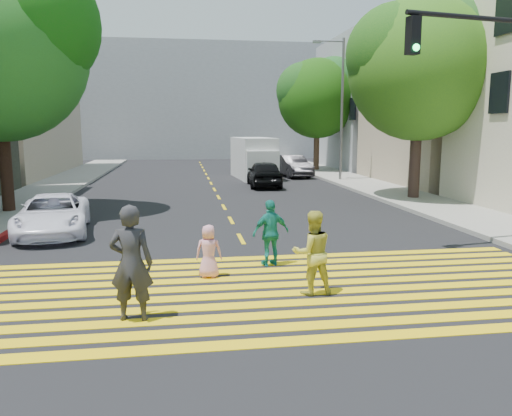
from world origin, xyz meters
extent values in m
plane|color=black|center=(0.00, 0.00, 0.00)|extent=(120.00, 120.00, 0.00)
cube|color=gray|center=(-8.50, 22.00, 0.07)|extent=(3.00, 40.00, 0.15)
cube|color=gray|center=(8.50, 15.00, 0.07)|extent=(3.00, 60.00, 0.15)
cube|color=yellow|center=(0.00, -1.20, 0.01)|extent=(13.40, 0.35, 0.01)
cube|color=yellow|center=(0.00, -0.65, 0.01)|extent=(13.40, 0.35, 0.01)
cube|color=yellow|center=(0.00, -0.10, 0.01)|extent=(13.40, 0.35, 0.01)
cube|color=yellow|center=(0.00, 0.45, 0.01)|extent=(13.40, 0.35, 0.01)
cube|color=yellow|center=(0.00, 1.00, 0.01)|extent=(13.40, 0.35, 0.01)
cube|color=yellow|center=(0.00, 1.55, 0.01)|extent=(13.40, 0.35, 0.01)
cube|color=yellow|center=(0.00, 2.10, 0.01)|extent=(13.40, 0.35, 0.01)
cube|color=yellow|center=(0.00, 2.65, 0.01)|extent=(13.40, 0.35, 0.01)
cube|color=yellow|center=(0.00, 3.20, 0.01)|extent=(13.40, 0.35, 0.01)
cube|color=yellow|center=(0.00, 3.75, 0.01)|extent=(13.40, 0.35, 0.01)
cube|color=yellow|center=(0.00, 6.00, 0.01)|extent=(0.12, 1.40, 0.01)
cube|color=yellow|center=(0.00, 9.00, 0.01)|extent=(0.12, 1.40, 0.01)
cube|color=yellow|center=(0.00, 12.00, 0.01)|extent=(0.12, 1.40, 0.01)
cube|color=yellow|center=(0.00, 15.00, 0.01)|extent=(0.12, 1.40, 0.01)
cube|color=yellow|center=(0.00, 18.00, 0.01)|extent=(0.12, 1.40, 0.01)
cube|color=yellow|center=(0.00, 21.00, 0.01)|extent=(0.12, 1.40, 0.01)
cube|color=yellow|center=(0.00, 24.00, 0.01)|extent=(0.12, 1.40, 0.01)
cube|color=yellow|center=(0.00, 27.00, 0.01)|extent=(0.12, 1.40, 0.01)
cube|color=yellow|center=(0.00, 30.00, 0.01)|extent=(0.12, 1.40, 0.01)
cube|color=yellow|center=(0.00, 33.00, 0.01)|extent=(0.12, 1.40, 0.01)
cube|color=yellow|center=(0.00, 36.00, 0.01)|extent=(0.12, 1.40, 0.01)
cube|color=yellow|center=(0.00, 39.00, 0.01)|extent=(0.12, 1.40, 0.01)
cube|color=tan|center=(15.00, 19.00, 5.00)|extent=(10.00, 10.00, 10.00)
cube|color=gray|center=(15.00, 30.00, 5.00)|extent=(10.00, 10.00, 10.00)
cube|color=gray|center=(0.00, 48.00, 6.00)|extent=(30.00, 8.00, 12.00)
cylinder|color=black|center=(-8.17, 11.50, 1.67)|extent=(0.57, 0.57, 3.35)
sphere|color=#0B650B|center=(-6.85, 11.34, 6.89)|extent=(6.21, 6.21, 4.83)
cylinder|color=#3D2721|center=(8.60, 12.71, 1.63)|extent=(0.57, 0.57, 3.26)
sphere|color=#27571B|center=(8.60, 12.71, 5.72)|extent=(7.21, 7.21, 6.14)
sphere|color=#245C1D|center=(9.87, 12.80, 6.64)|extent=(5.41, 5.41, 4.61)
sphere|color=#0C4112|center=(7.51, 12.71, 6.33)|extent=(5.05, 5.05, 4.30)
cylinder|color=#463825|center=(8.23, 27.88, 1.51)|extent=(0.48, 0.48, 3.03)
sphere|color=#0F4C09|center=(8.23, 27.88, 5.34)|extent=(6.58, 6.58, 5.77)
sphere|color=black|center=(9.42, 27.99, 6.20)|extent=(4.94, 4.94, 4.33)
sphere|color=black|center=(7.21, 27.84, 5.91)|extent=(4.61, 4.61, 4.04)
imported|color=#2B2A2D|center=(-2.55, 0.06, 0.99)|extent=(0.78, 0.57, 1.99)
imported|color=gold|center=(0.80, 0.95, 0.83)|extent=(0.85, 0.68, 1.66)
imported|color=pink|center=(-1.14, 2.32, 0.58)|extent=(0.62, 0.45, 1.17)
imported|color=#177D73|center=(0.37, 3.08, 0.79)|extent=(0.99, 0.61, 1.57)
imported|color=white|center=(-5.61, 7.53, 0.60)|extent=(2.58, 4.58, 1.21)
imported|color=black|center=(2.83, 18.89, 0.73)|extent=(1.98, 4.38, 1.46)
imported|color=#9094A6|center=(3.58, 31.99, 0.67)|extent=(1.88, 4.60, 1.33)
imported|color=black|center=(5.60, 24.22, 0.72)|extent=(2.06, 4.52, 1.44)
cube|color=silver|center=(2.90, 23.78, 1.30)|extent=(2.43, 5.34, 2.60)
cube|color=silver|center=(3.06, 21.49, 0.94)|extent=(2.06, 1.38, 1.87)
cylinder|color=black|center=(2.20, 21.85, 0.36)|extent=(0.31, 0.74, 0.73)
cylinder|color=black|center=(3.86, 21.96, 0.36)|extent=(0.31, 0.74, 0.73)
cylinder|color=black|center=(1.94, 25.59, 0.36)|extent=(0.31, 0.74, 0.73)
cylinder|color=black|center=(3.60, 25.70, 0.36)|extent=(0.31, 0.74, 0.73)
cylinder|color=black|center=(5.85, 4.00, 5.97)|extent=(4.23, 0.84, 0.13)
cube|color=black|center=(3.96, 3.68, 5.44)|extent=(0.32, 0.32, 0.90)
sphere|color=#20F263|center=(3.98, 3.53, 5.14)|extent=(0.20, 0.20, 0.17)
cylinder|color=#5E5E5E|center=(7.77, 20.71, 4.18)|extent=(0.16, 0.16, 8.37)
cylinder|color=gray|center=(6.94, 20.78, 8.18)|extent=(1.68, 0.24, 0.11)
cube|color=slate|center=(6.20, 20.83, 8.14)|extent=(0.48, 0.24, 0.14)
camera|label=1|loc=(-1.67, -8.23, 3.23)|focal=35.00mm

